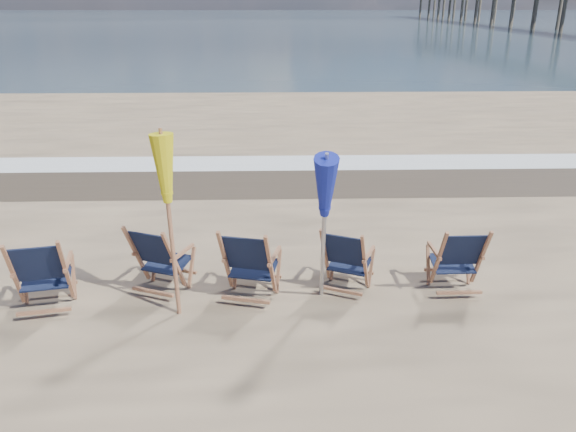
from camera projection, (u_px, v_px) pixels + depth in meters
name	position (u px, v px, depth m)	size (l,w,h in m)	color
ocean	(273.00, 19.00, 125.92)	(400.00, 400.00, 0.00)	#354A59
surf_foam	(281.00, 163.00, 14.27)	(200.00, 1.40, 0.01)	silver
wet_sand_strip	(282.00, 181.00, 12.87)	(200.00, 2.60, 0.00)	#42362A
beach_chair_0	(66.00, 274.00, 7.26)	(0.72, 0.81, 1.12)	#111832
beach_chair_1	(175.00, 263.00, 7.59)	(0.69, 0.77, 1.08)	#111832
beach_chair_2	(270.00, 268.00, 7.42)	(0.72, 0.81, 1.12)	#111832
beach_chair_3	(365.00, 264.00, 7.64)	(0.65, 0.73, 1.01)	#111832
beach_chair_4	(481.00, 261.00, 7.70)	(0.67, 0.76, 1.05)	#111832
umbrella_yellow	(167.00, 180.00, 6.79)	(0.30, 0.30, 2.37)	#996244
umbrella_blue	(325.00, 180.00, 6.86)	(0.30, 0.30, 2.35)	#A5A5AD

